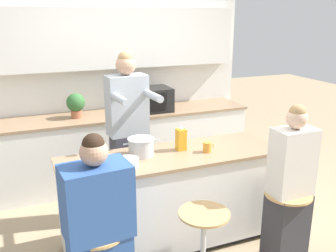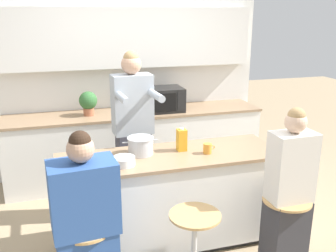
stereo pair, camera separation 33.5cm
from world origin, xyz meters
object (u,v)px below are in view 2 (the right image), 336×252
at_px(coffee_cup_far, 82,168).
at_px(person_seated_near, 288,200).
at_px(microwave, 163,99).
at_px(person_wrapped_blanket, 86,231).
at_px(person_cooking, 133,137).
at_px(fruit_bowl, 124,161).
at_px(kitchen_island, 170,199).
at_px(potted_plant, 88,102).
at_px(coffee_cup_near, 208,148).
at_px(cooking_pot, 140,146).
at_px(juice_carton, 182,140).
at_px(bar_stool_rightmost, 284,230).
at_px(bar_stool_center, 194,247).

bearing_deg(coffee_cup_far, person_seated_near, -15.76).
bearing_deg(microwave, person_wrapped_blanket, -118.30).
relative_size(person_cooking, coffee_cup_far, 14.82).
relative_size(person_wrapped_blanket, fruit_bowl, 7.43).
height_order(kitchen_island, person_seated_near, person_seated_near).
distance_m(person_wrapped_blanket, potted_plant, 2.26).
relative_size(person_cooking, coffee_cup_near, 16.20).
relative_size(person_cooking, person_wrapped_blanket, 1.27).
distance_m(kitchen_island, person_wrapped_blanket, 1.06).
distance_m(kitchen_island, person_seated_near, 1.06).
distance_m(kitchen_island, microwave, 1.68).
distance_m(cooking_pot, microwave, 1.56).
xyz_separation_m(coffee_cup_near, juice_carton, (-0.20, 0.14, 0.06)).
xyz_separation_m(person_wrapped_blanket, fruit_bowl, (0.37, 0.52, 0.28)).
bearing_deg(bar_stool_rightmost, potted_plant, 122.30).
xyz_separation_m(coffee_cup_near, microwave, (0.03, 1.59, 0.11)).
bearing_deg(kitchen_island, bar_stool_center, -90.00).
height_order(person_cooking, coffee_cup_near, person_cooking).
height_order(bar_stool_center, potted_plant, potted_plant).
bearing_deg(fruit_bowl, person_cooking, 73.21).
height_order(fruit_bowl, coffee_cup_near, coffee_cup_near).
bearing_deg(person_wrapped_blanket, coffee_cup_near, 21.85).
bearing_deg(person_wrapped_blanket, person_cooking, 59.80).
xyz_separation_m(kitchen_island, person_wrapped_blanket, (-0.81, -0.65, 0.20)).
relative_size(coffee_cup_far, microwave, 0.25).
height_order(person_seated_near, juice_carton, person_seated_near).
bearing_deg(fruit_bowl, person_wrapped_blanket, -124.97).
xyz_separation_m(kitchen_island, coffee_cup_near, (0.34, -0.06, 0.49)).
relative_size(person_seated_near, coffee_cup_near, 13.15).
height_order(kitchen_island, cooking_pot, cooking_pot).
bearing_deg(cooking_pot, juice_carton, -1.56).
relative_size(bar_stool_rightmost, microwave, 1.37).
relative_size(kitchen_island, bar_stool_rightmost, 3.02).
relative_size(bar_stool_rightmost, coffee_cup_far, 5.59).
xyz_separation_m(coffee_cup_far, juice_carton, (0.92, 0.27, 0.06)).
xyz_separation_m(person_seated_near, juice_carton, (-0.68, 0.73, 0.35)).
relative_size(coffee_cup_near, microwave, 0.22).
xyz_separation_m(bar_stool_center, bar_stool_rightmost, (0.81, 0.02, 0.00)).
xyz_separation_m(bar_stool_rightmost, coffee_cup_near, (-0.47, 0.58, 0.57)).
xyz_separation_m(person_wrapped_blanket, microwave, (1.17, 2.17, 0.41)).
relative_size(kitchen_island, coffee_cup_far, 16.85).
relative_size(coffee_cup_far, juice_carton, 0.55).
xyz_separation_m(bar_stool_rightmost, potted_plant, (-1.39, 2.21, 0.70)).
bearing_deg(juice_carton, person_wrapped_blanket, -142.38).
bearing_deg(potted_plant, coffee_cup_far, -96.39).
xyz_separation_m(bar_stool_center, microwave, (0.36, 2.19, 0.68)).
bearing_deg(cooking_pot, fruit_bowl, -131.69).
relative_size(cooking_pot, potted_plant, 1.08).
xyz_separation_m(bar_stool_rightmost, coffee_cup_far, (-1.59, 0.45, 0.57)).
bearing_deg(person_wrapped_blanket, bar_stool_rightmost, -5.24).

